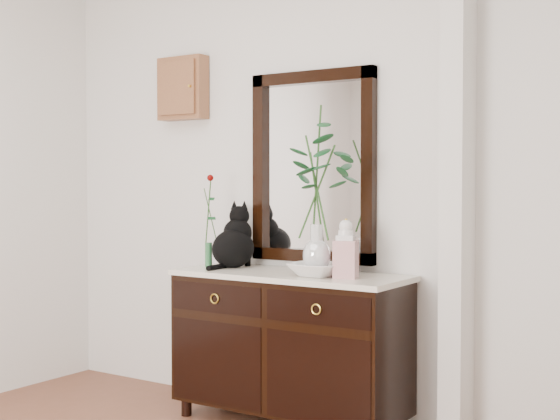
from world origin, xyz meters
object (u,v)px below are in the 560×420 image
Objects in this scene: sideboard at (290,340)px; cat at (233,236)px; ginger_jar at (346,248)px; lotus_bowl at (317,270)px.

sideboard is 3.59× the size of cat.
sideboard is 4.23× the size of ginger_jar.
sideboard is at bearing 163.50° from lotus_bowl.
cat is 0.66m from lotus_bowl.
lotus_bowl is (0.21, -0.06, 0.41)m from sideboard.
sideboard is at bearing 172.51° from ginger_jar.
cat reaches higher than ginger_jar.
cat is 0.81m from ginger_jar.
lotus_bowl reaches higher than sideboard.
ginger_jar reaches higher than lotus_bowl.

